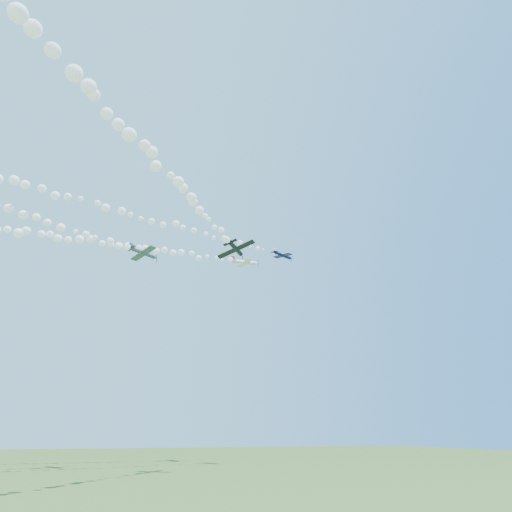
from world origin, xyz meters
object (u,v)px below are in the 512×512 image
object	(u,v)px
plane_white	(245,262)
plane_black	(236,249)
plane_navy	(283,255)
plane_grey	(143,253)

from	to	relation	value
plane_white	plane_black	xyz separation A→B (m)	(-10.85, -28.82, -9.53)
plane_navy	plane_black	size ratio (longest dim) A/B	0.95
plane_grey	plane_black	size ratio (longest dim) A/B	1.10
plane_navy	plane_grey	distance (m)	33.17
plane_navy	plane_grey	xyz separation A→B (m)	(-32.86, -1.05, -4.33)
plane_white	plane_black	world-z (taller)	plane_white
plane_navy	plane_grey	world-z (taller)	plane_navy
plane_white	plane_grey	size ratio (longest dim) A/B	1.14
plane_grey	plane_black	xyz separation A→B (m)	(16.19, -15.72, -3.23)
plane_navy	plane_grey	size ratio (longest dim) A/B	0.87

